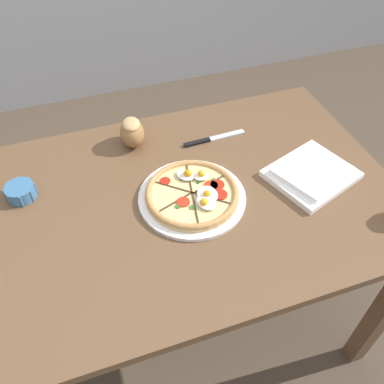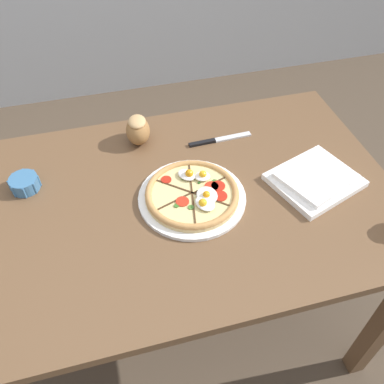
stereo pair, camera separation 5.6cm
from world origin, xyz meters
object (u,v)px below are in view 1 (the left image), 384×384
object	(u,v)px
bread_piece_mid	(133,132)
knife_spare	(214,138)
pizza	(192,195)
napkin_folded	(312,173)
ramekin_bowl	(20,191)
dining_table	(158,225)

from	to	relation	value
bread_piece_mid	knife_spare	distance (m)	0.28
bread_piece_mid	pizza	bearing A→B (deg)	-70.96
pizza	napkin_folded	xyz separation A→B (m)	(0.38, -0.03, -0.00)
knife_spare	pizza	bearing A→B (deg)	-125.90
napkin_folded	bread_piece_mid	distance (m)	0.60
bread_piece_mid	knife_spare	bearing A→B (deg)	-14.19
pizza	ramekin_bowl	size ratio (longest dim) A/B	3.49
pizza	napkin_folded	bearing A→B (deg)	-4.60
napkin_folded	pizza	bearing A→B (deg)	175.40
dining_table	napkin_folded	bearing A→B (deg)	-5.43
pizza	napkin_folded	world-z (taller)	pizza
dining_table	bread_piece_mid	bearing A→B (deg)	89.72
napkin_folded	knife_spare	distance (m)	0.35
dining_table	ramekin_bowl	xyz separation A→B (m)	(-0.37, 0.16, 0.12)
bread_piece_mid	dining_table	bearing A→B (deg)	-90.28
dining_table	napkin_folded	world-z (taller)	napkin_folded
pizza	ramekin_bowl	bearing A→B (deg)	160.08
ramekin_bowl	napkin_folded	bearing A→B (deg)	-13.35
pizza	bread_piece_mid	bearing A→B (deg)	109.04
dining_table	ramekin_bowl	distance (m)	0.42
dining_table	bread_piece_mid	size ratio (longest dim) A/B	12.63
napkin_folded	bread_piece_mid	size ratio (longest dim) A/B	2.63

